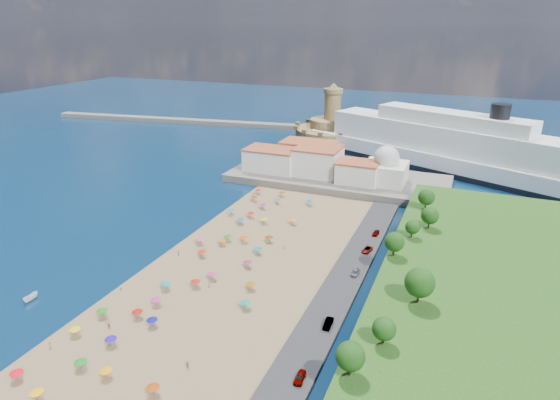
% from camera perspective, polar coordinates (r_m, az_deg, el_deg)
% --- Properties ---
extents(ground, '(700.00, 700.00, 0.00)m').
position_cam_1_polar(ground, '(138.16, -5.55, -6.31)').
color(ground, '#071938').
rests_on(ground, ground).
extents(terrace, '(90.00, 36.00, 3.00)m').
position_cam_1_polar(terrace, '(197.17, 6.98, 2.62)').
color(terrace, '#59544C').
rests_on(terrace, ground).
extents(jetty, '(18.00, 70.00, 2.40)m').
position_cam_1_polar(jetty, '(235.44, 4.17, 5.69)').
color(jetty, '#59544C').
rests_on(jetty, ground).
extents(breakwater, '(199.03, 34.77, 2.60)m').
position_cam_1_polar(breakwater, '(316.86, -10.36, 9.41)').
color(breakwater, '#59544C').
rests_on(breakwater, ground).
extents(waterfront_buildings, '(57.00, 29.00, 11.00)m').
position_cam_1_polar(waterfront_buildings, '(199.53, 3.50, 4.87)').
color(waterfront_buildings, silver).
rests_on(waterfront_buildings, terrace).
extents(domed_building, '(16.00, 16.00, 15.00)m').
position_cam_1_polar(domed_building, '(189.02, 12.76, 3.81)').
color(domed_building, silver).
rests_on(domed_building, terrace).
extents(fortress, '(40.00, 40.00, 32.40)m').
position_cam_1_polar(fortress, '(261.97, 6.32, 8.42)').
color(fortress, '#9C814E').
rests_on(fortress, ground).
extents(cruise_ship, '(143.77, 76.23, 32.03)m').
position_cam_1_polar(cruise_ship, '(222.69, 19.91, 5.79)').
color(cruise_ship, black).
rests_on(cruise_ship, ground).
extents(beach_parasols, '(32.62, 116.18, 2.20)m').
position_cam_1_polar(beach_parasols, '(131.01, -8.36, -7.00)').
color(beach_parasols, gray).
rests_on(beach_parasols, beach).
extents(beachgoers, '(31.16, 95.58, 1.81)m').
position_cam_1_polar(beachgoers, '(129.28, -11.19, -8.15)').
color(beachgoers, tan).
rests_on(beachgoers, beach).
extents(parked_cars, '(2.78, 72.56, 1.44)m').
position_cam_1_polar(parked_cars, '(122.00, 8.61, -9.70)').
color(parked_cars, gray).
rests_on(parked_cars, promenade).
extents(hillside_trees, '(14.47, 104.20, 8.28)m').
position_cam_1_polar(hillside_trees, '(113.68, 14.90, -7.57)').
color(hillside_trees, '#382314').
rests_on(hillside_trees, hillside).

